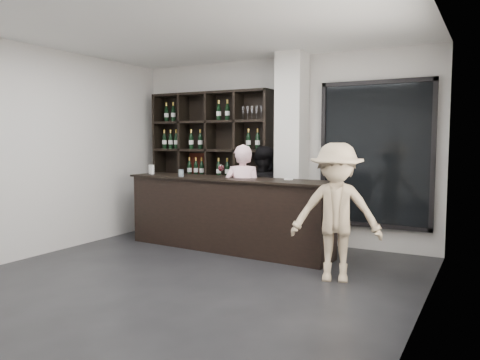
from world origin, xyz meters
The scene contains 12 objects.
floor centered at (0.00, 0.00, -0.01)m, with size 5.00×5.50×0.01m, color black.
wine_shelf centered at (-1.15, 2.57, 1.20)m, with size 2.20×0.35×2.40m, color black, non-canonical shape.
structural_column centered at (0.35, 2.47, 1.45)m, with size 0.40×0.40×2.90m, color silver.
glass_panel centered at (1.55, 2.69, 1.40)m, with size 1.60×0.08×2.10m.
tasting_counter centered at (-0.35, 1.75, 0.53)m, with size 3.23×0.67×1.06m.
taster_pink centered at (-0.15, 1.85, 0.77)m, with size 0.56×0.37×1.55m, color #FFC5D2.
taster_black centered at (-0.10, 2.40, 0.76)m, with size 0.74×0.57×1.51m, color black.
customer centered at (1.49, 1.05, 0.79)m, with size 1.02×0.59×1.58m, color #9C8769.
wine_glass centered at (-0.46, 1.75, 1.17)m, with size 0.09×0.09×0.22m, color white, non-canonical shape.
spit_cup centered at (-1.06, 1.60, 1.12)m, with size 0.08×0.08×0.11m, color silver.
napkin_stack centered at (0.57, 1.85, 1.07)m, with size 0.11×0.11×0.02m, color white.
card_stand centered at (-1.77, 1.76, 1.14)m, with size 0.10×0.05×0.15m, color white.
Camera 1 is at (3.07, -4.09, 1.62)m, focal length 35.00 mm.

